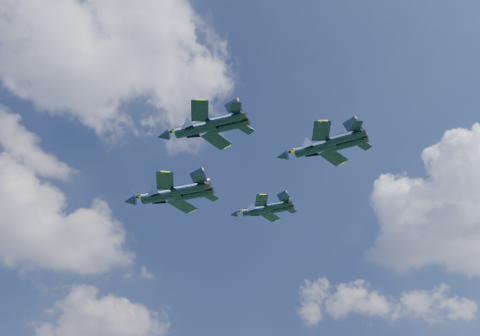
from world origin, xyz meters
name	(u,v)px	position (x,y,z in m)	size (l,w,h in m)	color
jet_lead	(159,196)	(-12.47, 20.08, 63.61)	(16.76, 14.93, 4.33)	black
jet_left	(193,129)	(-12.61, 0.29, 63.85)	(14.36, 13.28, 3.77)	black
jet_right	(255,210)	(7.73, 22.40, 66.63)	(12.64, 11.74, 3.32)	black
jet_slot	(312,148)	(8.56, 0.36, 66.62)	(14.49, 14.85, 3.99)	black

